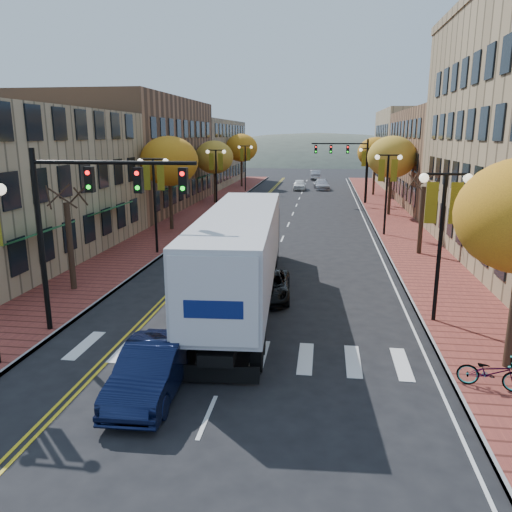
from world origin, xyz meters
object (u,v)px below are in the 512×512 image
(black_suv, at_px, (268,285))
(bicycle, at_px, (491,372))
(navy_sedan, at_px, (152,369))
(semi_truck, at_px, (243,247))

(black_suv, distance_m, bicycle, 10.87)
(navy_sedan, bearing_deg, bicycle, 6.06)
(semi_truck, relative_size, navy_sedan, 3.75)
(semi_truck, distance_m, black_suv, 2.26)
(semi_truck, height_order, black_suv, semi_truck)
(navy_sedan, relative_size, black_suv, 1.07)
(navy_sedan, height_order, black_suv, navy_sedan)
(black_suv, bearing_deg, navy_sedan, -108.77)
(black_suv, bearing_deg, semi_truck, -159.70)
(black_suv, relative_size, bicycle, 2.32)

